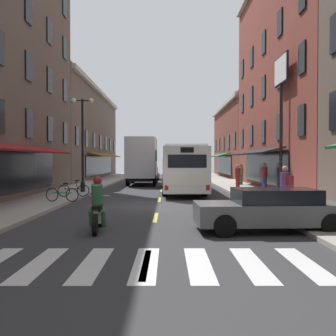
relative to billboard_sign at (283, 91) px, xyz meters
name	(u,v)px	position (x,y,z in m)	size (l,w,h in m)	color
ground_plane	(159,207)	(-7.05, -4.56, -6.23)	(34.80, 80.00, 0.10)	#333335
lane_centre_dashes	(159,207)	(-7.05, -4.81, -6.17)	(0.14, 73.90, 0.01)	#DBCC4C
crosswalk_near	(147,264)	(-7.05, -14.56, -6.17)	(7.10, 2.80, 0.01)	silver
sidewalk_left	(33,205)	(-12.95, -4.56, -6.11)	(3.00, 80.00, 0.14)	#A39E93
sidewalk_right	(286,205)	(-1.15, -4.56, -6.11)	(3.00, 80.00, 0.14)	#A39E93
billboard_sign	(283,91)	(0.00, 0.00, 0.00)	(0.40, 2.45, 8.06)	black
transit_bus	(183,168)	(-5.64, 4.01, -4.57)	(2.74, 12.32, 3.05)	white
box_truck	(144,161)	(-8.80, 10.98, -4.12)	(2.51, 7.08, 4.01)	white
sedan_near	(272,209)	(-3.48, -10.89, -5.51)	(4.53, 2.07, 1.29)	#515154
sedan_mid	(152,173)	(-8.53, 19.93, -5.48)	(1.99, 4.76, 1.35)	silver
motorcycle_rider	(99,208)	(-8.72, -10.88, -5.47)	(0.62, 2.07, 1.66)	black
bicycle_near	(75,190)	(-11.79, -1.30, -5.67)	(1.71, 0.48, 0.91)	black
bicycle_mid	(64,194)	(-11.71, -3.90, -5.67)	(1.69, 0.53, 0.91)	black
pedestrian_near	(287,187)	(-2.03, -7.56, -5.08)	(0.45, 0.52, 1.79)	black
pedestrian_mid	(239,176)	(-1.76, 4.16, -5.16)	(0.36, 0.36, 1.70)	maroon
pedestrian_far	(242,174)	(-0.63, 8.95, -5.17)	(0.36, 0.36, 1.68)	#33663F
pedestrian_rear	(266,176)	(-0.23, 2.87, -5.09)	(0.36, 0.36, 1.82)	navy
street_lamp_twin	(84,140)	(-12.01, 1.98, -2.77)	(1.42, 0.32, 5.93)	black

